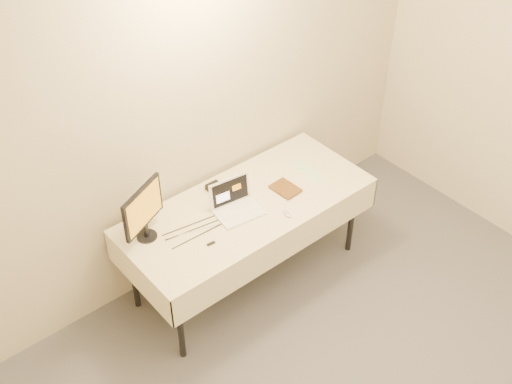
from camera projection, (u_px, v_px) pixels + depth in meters
back_wall at (205, 104)px, 4.45m from camera, size 4.00×0.10×2.70m
table at (247, 211)px, 4.61m from camera, size 1.86×0.81×0.74m
laptop at (235, 204)px, 4.48m from camera, size 0.35×0.29×0.22m
monitor at (143, 210)px, 4.15m from camera, size 0.37×0.19×0.41m
book at (278, 183)px, 4.58m from camera, size 0.16×0.03×0.21m
alarm_clock at (212, 186)px, 4.69m from camera, size 0.11×0.05×0.04m
clicker at (287, 214)px, 4.47m from camera, size 0.06×0.09×0.02m
paper_form at (309, 172)px, 4.86m from camera, size 0.15×0.33×0.00m
usb_dongle at (211, 244)px, 4.25m from camera, size 0.06×0.02×0.01m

